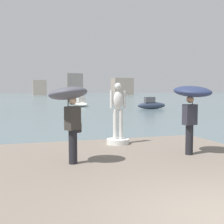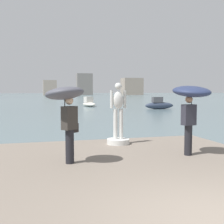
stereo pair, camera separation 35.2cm
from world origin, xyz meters
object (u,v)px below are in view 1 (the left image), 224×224
Objects in this scene: onlooker_left at (69,103)px; boat_far at (151,105)px; onlooker_right at (192,98)px; statue_white_figure at (118,123)px; boat_near at (81,103)px.

boat_far is (14.15, 25.52, -1.42)m from onlooker_left.
onlooker_left is at bearing -177.99° from onlooker_right.
statue_white_figure reaches higher than boat_far.
boat_far is (7.16, -8.05, 0.07)m from boat_near.
boat_far is (10.53, 25.39, -1.50)m from onlooker_right.
boat_near is at bearing 81.05° from statue_white_figure.
onlooker_right is at bearing -95.76° from boat_near.
boat_far reaches higher than boat_near.
onlooker_left is 34.33m from boat_near.
onlooker_right reaches higher than boat_far.
statue_white_figure reaches higher than boat_near.
onlooker_right is (3.62, 0.13, 0.08)m from onlooker_left.
onlooker_right reaches higher than boat_near.
onlooker_left is at bearing -119.01° from boat_far.
boat_near is (4.92, 31.25, -0.67)m from statue_white_figure.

